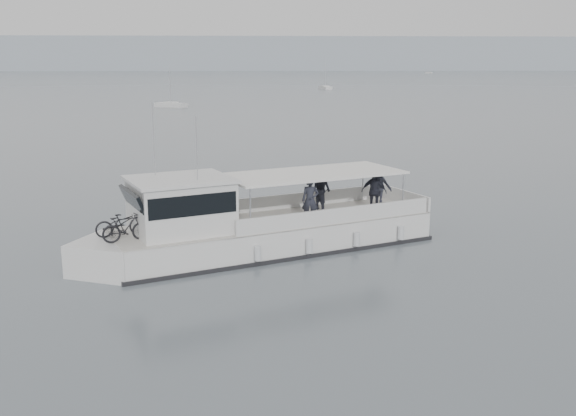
{
  "coord_description": "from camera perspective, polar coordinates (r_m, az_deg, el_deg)",
  "views": [
    {
      "loc": [
        5.06,
        -23.7,
        6.99
      ],
      "look_at": [
        6.41,
        -0.04,
        1.6
      ],
      "focal_mm": 40.0,
      "sensor_mm": 36.0,
      "label": 1
    }
  ],
  "objects": [
    {
      "name": "ground",
      "position": [
        25.22,
        -14.74,
        -3.71
      ],
      "size": [
        1400.0,
        1400.0,
        0.0
      ],
      "primitive_type": "plane",
      "color": "#535C62",
      "rests_on": "ground"
    },
    {
      "name": "headland",
      "position": [
        583.77,
        -3.88,
        13.48
      ],
      "size": [
        1400.0,
        90.0,
        28.0
      ],
      "primitive_type": "cube",
      "color": "#939EA8",
      "rests_on": "ground"
    },
    {
      "name": "tour_boat",
      "position": [
        23.95,
        -3.81,
        -1.79
      ],
      "size": [
        13.51,
        8.09,
        5.87
      ],
      "rotation": [
        0.0,
        0.0,
        0.41
      ],
      "color": "silver",
      "rests_on": "ground"
    },
    {
      "name": "moored_fleet",
      "position": [
        216.58,
        -13.46,
        10.72
      ],
      "size": [
        402.71,
        356.62,
        10.95
      ],
      "color": "silver",
      "rests_on": "ground"
    }
  ]
}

